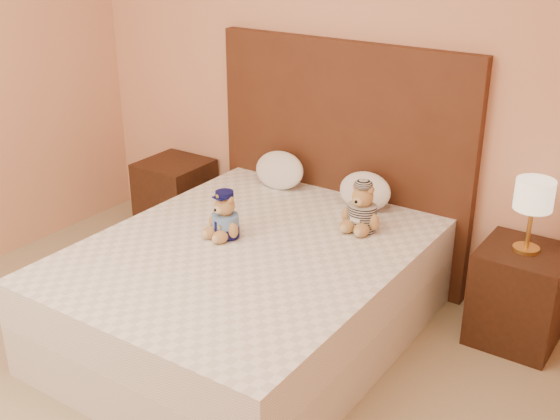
{
  "coord_description": "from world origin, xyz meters",
  "views": [
    {
      "loc": [
        2.03,
        -1.49,
        2.23
      ],
      "look_at": [
        0.04,
        1.45,
        0.69
      ],
      "focal_mm": 45.0,
      "sensor_mm": 36.0,
      "label": 1
    }
  ],
  "objects_px": {
    "nightstand_left": "(176,198)",
    "teddy_prisoner": "(362,207)",
    "nightstand_right": "(519,295)",
    "teddy_police": "(225,214)",
    "pillow_right": "(365,189)",
    "lamp": "(534,198)",
    "pillow_left": "(279,168)",
    "bed": "(248,292)"
  },
  "relations": [
    {
      "from": "nightstand_right",
      "to": "pillow_right",
      "type": "xyz_separation_m",
      "value": [
        -0.98,
        0.03,
        0.39
      ]
    },
    {
      "from": "bed",
      "to": "pillow_right",
      "type": "height_order",
      "value": "pillow_right"
    },
    {
      "from": "nightstand_right",
      "to": "teddy_prisoner",
      "type": "height_order",
      "value": "teddy_prisoner"
    },
    {
      "from": "nightstand_right",
      "to": "pillow_left",
      "type": "bearing_deg",
      "value": 178.93
    },
    {
      "from": "nightstand_right",
      "to": "bed",
      "type": "bearing_deg",
      "value": -147.38
    },
    {
      "from": "lamp",
      "to": "pillow_left",
      "type": "bearing_deg",
      "value": 178.93
    },
    {
      "from": "nightstand_left",
      "to": "nightstand_right",
      "type": "relative_size",
      "value": 1.0
    },
    {
      "from": "teddy_police",
      "to": "lamp",
      "type": "bearing_deg",
      "value": 38.7
    },
    {
      "from": "nightstand_right",
      "to": "pillow_right",
      "type": "bearing_deg",
      "value": 178.25
    },
    {
      "from": "lamp",
      "to": "pillow_right",
      "type": "bearing_deg",
      "value": 178.25
    },
    {
      "from": "pillow_left",
      "to": "pillow_right",
      "type": "height_order",
      "value": "pillow_left"
    },
    {
      "from": "pillow_right",
      "to": "nightstand_right",
      "type": "bearing_deg",
      "value": -1.75
    },
    {
      "from": "teddy_police",
      "to": "pillow_right",
      "type": "distance_m",
      "value": 0.91
    },
    {
      "from": "bed",
      "to": "teddy_police",
      "type": "xyz_separation_m",
      "value": [
        -0.18,
        0.04,
        0.41
      ]
    },
    {
      "from": "lamp",
      "to": "teddy_prisoner",
      "type": "bearing_deg",
      "value": -163.07
    },
    {
      "from": "nightstand_left",
      "to": "teddy_prisoner",
      "type": "height_order",
      "value": "teddy_prisoner"
    },
    {
      "from": "lamp",
      "to": "pillow_right",
      "type": "relative_size",
      "value": 1.19
    },
    {
      "from": "pillow_left",
      "to": "bed",
      "type": "bearing_deg",
      "value": -66.94
    },
    {
      "from": "lamp",
      "to": "pillow_left",
      "type": "height_order",
      "value": "lamp"
    },
    {
      "from": "bed",
      "to": "teddy_prisoner",
      "type": "xyz_separation_m",
      "value": [
        0.4,
        0.54,
        0.41
      ]
    },
    {
      "from": "lamp",
      "to": "teddy_police",
      "type": "xyz_separation_m",
      "value": [
        -1.43,
        -0.76,
        -0.17
      ]
    },
    {
      "from": "nightstand_left",
      "to": "teddy_police",
      "type": "relative_size",
      "value": 2.07
    },
    {
      "from": "pillow_left",
      "to": "pillow_right",
      "type": "relative_size",
      "value": 1.06
    },
    {
      "from": "nightstand_left",
      "to": "teddy_police",
      "type": "distance_m",
      "value": 1.38
    },
    {
      "from": "nightstand_right",
      "to": "pillow_left",
      "type": "height_order",
      "value": "pillow_left"
    },
    {
      "from": "teddy_police",
      "to": "pillow_left",
      "type": "height_order",
      "value": "teddy_police"
    },
    {
      "from": "nightstand_left",
      "to": "teddy_prisoner",
      "type": "relative_size",
      "value": 1.98
    },
    {
      "from": "pillow_left",
      "to": "pillow_right",
      "type": "bearing_deg",
      "value": 0.0
    },
    {
      "from": "teddy_prisoner",
      "to": "pillow_right",
      "type": "height_order",
      "value": "teddy_prisoner"
    },
    {
      "from": "lamp",
      "to": "nightstand_left",
      "type": "bearing_deg",
      "value": 180.0
    },
    {
      "from": "lamp",
      "to": "pillow_right",
      "type": "xyz_separation_m",
      "value": [
        -0.98,
        0.03,
        -0.18
      ]
    },
    {
      "from": "nightstand_left",
      "to": "teddy_police",
      "type": "xyz_separation_m",
      "value": [
        1.07,
        -0.76,
        0.41
      ]
    },
    {
      "from": "bed",
      "to": "nightstand_right",
      "type": "bearing_deg",
      "value": 32.62
    },
    {
      "from": "teddy_police",
      "to": "bed",
      "type": "bearing_deg",
      "value": -2.3
    },
    {
      "from": "nightstand_right",
      "to": "nightstand_left",
      "type": "bearing_deg",
      "value": 180.0
    },
    {
      "from": "nightstand_left",
      "to": "nightstand_right",
      "type": "xyz_separation_m",
      "value": [
        2.5,
        0.0,
        0.0
      ]
    },
    {
      "from": "bed",
      "to": "teddy_police",
      "type": "distance_m",
      "value": 0.45
    },
    {
      "from": "nightstand_right",
      "to": "teddy_police",
      "type": "distance_m",
      "value": 1.67
    },
    {
      "from": "bed",
      "to": "nightstand_left",
      "type": "xyz_separation_m",
      "value": [
        -1.25,
        0.8,
        -0.0
      ]
    },
    {
      "from": "nightstand_right",
      "to": "pillow_left",
      "type": "relative_size",
      "value": 1.55
    },
    {
      "from": "bed",
      "to": "lamp",
      "type": "xyz_separation_m",
      "value": [
        1.25,
        0.8,
        0.57
      ]
    },
    {
      "from": "bed",
      "to": "pillow_right",
      "type": "relative_size",
      "value": 5.95
    }
  ]
}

